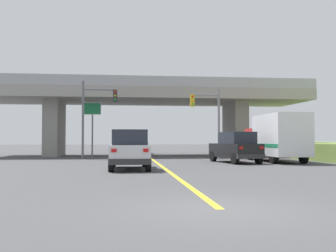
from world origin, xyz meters
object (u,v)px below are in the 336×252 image
object	(u,v)px
suv_crossing	(235,147)
box_truck	(277,137)
traffic_signal_nearside	(210,113)
traffic_signal_farside	(94,110)
suv_lead	(129,150)
sedan_oncoming	(138,144)
highway_sign	(92,116)

from	to	relation	value
suv_crossing	box_truck	world-z (taller)	box_truck
traffic_signal_nearside	traffic_signal_farside	bearing A→B (deg)	177.72
suv_lead	suv_crossing	size ratio (longest dim) A/B	0.92
suv_crossing	sedan_oncoming	bearing A→B (deg)	97.78
sedan_oncoming	highway_sign	xyz separation A→B (m)	(-4.29, -7.96, 2.58)
sedan_oncoming	traffic_signal_farside	size ratio (longest dim) A/B	0.78
suv_lead	traffic_signal_nearside	bearing A→B (deg)	57.93
suv_lead	suv_crossing	bearing A→B (deg)	35.02
suv_crossing	traffic_signal_farside	distance (m)	11.58
suv_lead	traffic_signal_nearside	size ratio (longest dim) A/B	0.78
suv_lead	traffic_signal_farside	world-z (taller)	traffic_signal_farside
box_truck	highway_sign	distance (m)	16.04
traffic_signal_farside	traffic_signal_nearside	bearing A→B (deg)	-2.28
suv_crossing	box_truck	size ratio (longest dim) A/B	0.70
sedan_oncoming	traffic_signal_farside	xyz separation A→B (m)	(-3.87, -11.84, 2.83)
suv_lead	traffic_signal_farside	bearing A→B (deg)	103.95
sedan_oncoming	highway_sign	bearing A→B (deg)	-118.34
traffic_signal_nearside	sedan_oncoming	bearing A→B (deg)	113.22
suv_lead	traffic_signal_nearside	distance (m)	12.42
suv_lead	highway_sign	size ratio (longest dim) A/B	0.89
suv_crossing	box_truck	bearing A→B (deg)	2.16
traffic_signal_nearside	box_truck	bearing A→B (deg)	-52.22
sedan_oncoming	traffic_signal_farside	distance (m)	12.78
box_truck	highway_sign	bearing A→B (deg)	145.79
suv_crossing	box_truck	xyz separation A→B (m)	(3.10, 0.69, 0.66)
suv_crossing	highway_sign	xyz separation A→B (m)	(-10.07, 9.65, 2.58)
sedan_oncoming	traffic_signal_farside	bearing A→B (deg)	-108.08
sedan_oncoming	traffic_signal_nearside	bearing A→B (deg)	-66.78
suv_lead	box_truck	xyz separation A→B (m)	(10.10, 5.59, 0.66)
sedan_oncoming	suv_lead	bearing A→B (deg)	-93.10
suv_lead	sedan_oncoming	distance (m)	22.54
traffic_signal_farside	highway_sign	distance (m)	3.92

